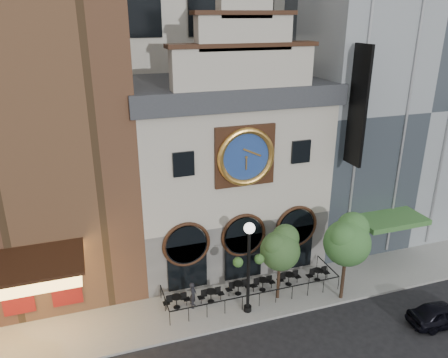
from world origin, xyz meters
name	(u,v)px	position (x,y,z in m)	size (l,w,h in m)	color
ground	(267,321)	(0.00, 0.00, 0.00)	(120.00, 120.00, 0.00)	black
sidewalk	(251,294)	(0.00, 2.50, 0.07)	(44.00, 5.00, 0.15)	gray
clock_building	(223,166)	(0.00, 7.82, 6.69)	(12.60, 8.78, 18.65)	#605E5B
retail_building	(374,97)	(12.99, 9.99, 10.14)	(14.00, 14.40, 20.00)	gray
cafe_railing	(251,287)	(0.00, 2.50, 0.60)	(10.60, 2.60, 0.90)	black
bistro_0	(177,301)	(-4.60, 2.61, 0.61)	(1.58, 0.68, 0.90)	black
bistro_1	(211,295)	(-2.56, 2.48, 0.61)	(1.58, 0.68, 0.90)	black
bistro_2	(238,287)	(-0.75, 2.71, 0.61)	(1.58, 0.68, 0.90)	black
bistro_3	(263,284)	(0.81, 2.60, 0.61)	(1.58, 0.68, 0.90)	black
bistro_4	(289,278)	(2.61, 2.62, 0.61)	(1.58, 0.68, 0.90)	black
bistro_5	(318,274)	(4.58, 2.46, 0.61)	(1.58, 0.68, 0.90)	black
car_right	(443,314)	(9.07, -3.28, 0.66)	(1.56, 3.88, 1.32)	black
pedestrian	(193,295)	(-3.67, 2.37, 0.97)	(0.59, 0.39, 1.63)	black
lamppost	(249,258)	(-0.80, 1.03, 3.63)	(1.80, 0.64, 5.63)	black
tree_left	(281,247)	(1.42, 1.65, 3.56)	(2.41, 2.33, 4.65)	#382619
tree_right	(348,239)	(5.05, 0.43, 4.10)	(2.80, 2.70, 5.39)	#382619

